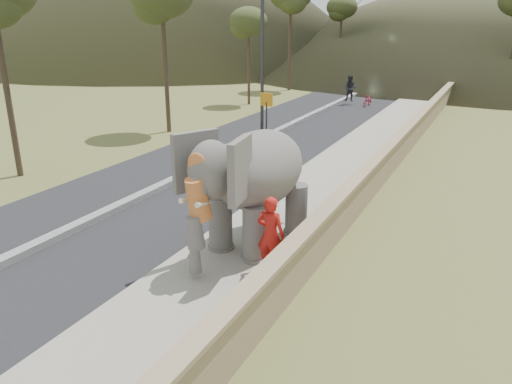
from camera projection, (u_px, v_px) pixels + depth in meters
ground at (141, 351)px, 8.89m from camera, size 160.00×160.00×0.00m
road at (201, 170)px, 19.45m from camera, size 7.00×120.00×0.03m
median at (201, 168)px, 19.41m from camera, size 0.35×120.00×0.22m
walkway at (323, 186)px, 17.35m from camera, size 3.00×120.00×0.15m
parapet at (372, 180)px, 16.50m from camera, size 0.30×120.00×1.10m
lamppost at (269, 36)px, 22.38m from camera, size 1.76×0.36×8.00m
signboard at (266, 110)px, 22.88m from camera, size 0.60×0.08×2.40m
elephant_and_man at (260, 186)px, 12.45m from camera, size 2.74×4.47×3.04m
motorcyclist at (358, 93)px, 33.59m from camera, size 2.01×1.60×2.00m
trees at (465, 47)px, 31.30m from camera, size 48.11×41.80×8.88m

